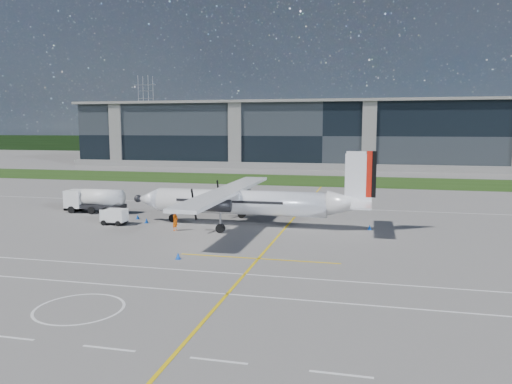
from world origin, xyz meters
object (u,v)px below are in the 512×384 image
(fuel_tanker_truck, at_px, (91,201))
(safety_cone_portwing, at_px, (178,256))
(pylon_west, at_px, (146,113))
(turboprop_aircraft, at_px, (249,188))
(safety_cone_fwd, at_px, (138,217))
(safety_cone_tail, at_px, (370,227))
(safety_cone_nose_port, at_px, (146,220))
(ground_crew_person, at_px, (175,219))
(safety_cone_stbdwing, at_px, (250,204))
(baggage_tug, at_px, (114,217))

(fuel_tanker_truck, height_order, safety_cone_portwing, fuel_tanker_truck)
(pylon_west, height_order, turboprop_aircraft, pylon_west)
(pylon_west, bearing_deg, safety_cone_fwd, -64.92)
(fuel_tanker_truck, relative_size, safety_cone_tail, 14.17)
(safety_cone_tail, relative_size, safety_cone_fwd, 1.00)
(safety_cone_portwing, bearing_deg, turboprop_aircraft, 80.98)
(safety_cone_nose_port, bearing_deg, ground_crew_person, -33.24)
(turboprop_aircraft, distance_m, safety_cone_nose_port, 10.99)
(fuel_tanker_truck, xyz_separation_m, safety_cone_stbdwing, (16.40, 8.30, -1.08))
(baggage_tug, distance_m, safety_cone_tail, 24.79)
(baggage_tug, distance_m, safety_cone_stbdwing, 17.48)
(safety_cone_tail, bearing_deg, ground_crew_person, -165.78)
(turboprop_aircraft, distance_m, safety_cone_portwing, 13.74)
(turboprop_aircraft, relative_size, safety_cone_fwd, 49.40)
(safety_cone_fwd, distance_m, safety_cone_nose_port, 2.53)
(pylon_west, bearing_deg, safety_cone_stbdwing, -59.98)
(baggage_tug, xyz_separation_m, safety_cone_fwd, (0.93, 3.17, -0.52))
(safety_cone_nose_port, bearing_deg, safety_cone_tail, 4.40)
(fuel_tanker_truck, xyz_separation_m, safety_cone_tail, (30.61, -2.65, -1.08))
(ground_crew_person, xyz_separation_m, safety_cone_stbdwing, (3.38, 15.41, -0.80))
(safety_cone_stbdwing, bearing_deg, safety_cone_tail, -37.63)
(ground_crew_person, xyz_separation_m, safety_cone_tail, (17.59, 4.46, -0.80))
(safety_cone_tail, height_order, safety_cone_stbdwing, same)
(pylon_west, distance_m, safety_cone_fwd, 159.16)
(safety_cone_fwd, bearing_deg, safety_cone_tail, -0.16)
(safety_cone_portwing, height_order, safety_cone_stbdwing, same)
(fuel_tanker_truck, distance_m, baggage_tug, 8.34)
(turboprop_aircraft, relative_size, safety_cone_nose_port, 49.40)
(fuel_tanker_truck, bearing_deg, safety_cone_portwing, -43.99)
(baggage_tug, bearing_deg, turboprop_aircraft, 10.29)
(pylon_west, bearing_deg, baggage_tug, -65.69)
(pylon_west, bearing_deg, fuel_tanker_truck, -66.86)
(fuel_tanker_truck, distance_m, safety_cone_nose_port, 9.85)
(ground_crew_person, height_order, safety_cone_tail, ground_crew_person)
(pylon_west, xyz_separation_m, safety_cone_tail, (90.84, -143.59, -14.75))
(baggage_tug, bearing_deg, safety_cone_nose_port, 27.19)
(baggage_tug, bearing_deg, ground_crew_person, -10.99)
(safety_cone_tail, distance_m, safety_cone_stbdwing, 17.94)
(turboprop_aircraft, bearing_deg, safety_cone_stbdwing, 103.37)
(safety_cone_fwd, bearing_deg, turboprop_aircraft, -3.64)
(safety_cone_tail, distance_m, safety_cone_fwd, 23.66)
(safety_cone_portwing, height_order, safety_cone_nose_port, same)
(baggage_tug, height_order, ground_crew_person, ground_crew_person)
(ground_crew_person, height_order, safety_cone_fwd, ground_crew_person)
(fuel_tanker_truck, xyz_separation_m, safety_cone_nose_port, (8.78, -4.33, -1.08))
(fuel_tanker_truck, bearing_deg, pylon_west, 113.14)
(safety_cone_fwd, height_order, safety_cone_nose_port, same)
(fuel_tanker_truck, relative_size, safety_cone_portwing, 14.17)
(safety_cone_tail, bearing_deg, fuel_tanker_truck, 175.05)
(pylon_west, height_order, safety_cone_nose_port, pylon_west)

